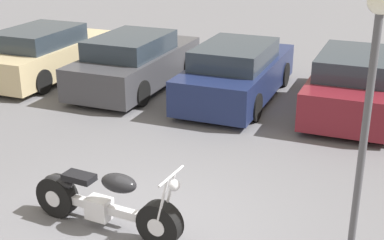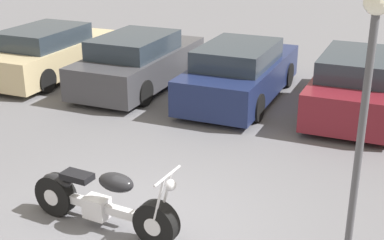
{
  "view_description": "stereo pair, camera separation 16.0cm",
  "coord_description": "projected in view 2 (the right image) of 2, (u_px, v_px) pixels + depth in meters",
  "views": [
    {
      "loc": [
        2.97,
        -5.61,
        4.03
      ],
      "look_at": [
        -0.15,
        2.08,
        0.85
      ],
      "focal_mm": 50.0,
      "sensor_mm": 36.0,
      "label": 1
    },
    {
      "loc": [
        3.12,
        -5.55,
        4.03
      ],
      "look_at": [
        -0.15,
        2.08,
        0.85
      ],
      "focal_mm": 50.0,
      "sensor_mm": 36.0,
      "label": 2
    }
  ],
  "objects": [
    {
      "name": "motorcycle",
      "position": [
        101.0,
        202.0,
        7.25
      ],
      "size": [
        2.29,
        0.64,
        1.05
      ],
      "color": "black",
      "rests_on": "ground_plane"
    },
    {
      "name": "parked_car_dark_grey",
      "position": [
        139.0,
        62.0,
        13.3
      ],
      "size": [
        1.79,
        4.29,
        1.34
      ],
      "color": "#3D3D42",
      "rests_on": "ground_plane"
    },
    {
      "name": "ground_plane",
      "position": [
        142.0,
        229.0,
        7.35
      ],
      "size": [
        60.0,
        60.0,
        0.0
      ],
      "primitive_type": "plane",
      "color": "slate"
    },
    {
      "name": "parked_car_champagne",
      "position": [
        50.0,
        53.0,
        14.19
      ],
      "size": [
        1.79,
        4.29,
        1.34
      ],
      "color": "#C6B284",
      "rests_on": "ground_plane"
    },
    {
      "name": "parked_car_navy",
      "position": [
        240.0,
        73.0,
        12.38
      ],
      "size": [
        1.79,
        4.29,
        1.34
      ],
      "color": "#19234C",
      "rests_on": "ground_plane"
    },
    {
      "name": "parked_car_maroon",
      "position": [
        358.0,
        84.0,
        11.59
      ],
      "size": [
        1.79,
        4.29,
        1.34
      ],
      "color": "maroon",
      "rests_on": "ground_plane"
    },
    {
      "name": "lamp_post",
      "position": [
        368.0,
        78.0,
        5.82
      ],
      "size": [
        0.29,
        0.29,
        3.35
      ],
      "color": "#4C4C51",
      "rests_on": "ground_plane"
    }
  ]
}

